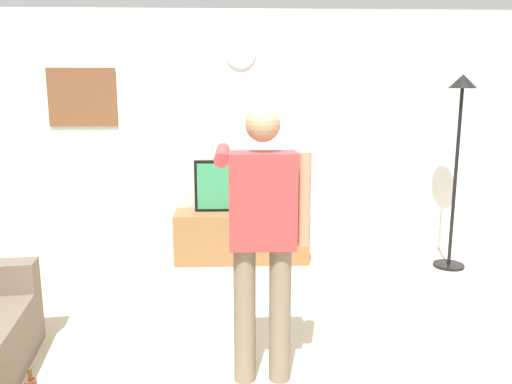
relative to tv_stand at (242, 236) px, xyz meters
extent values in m
cube|color=silver|center=(0.15, 0.35, 1.08)|extent=(6.40, 0.10, 2.70)
cube|color=olive|center=(0.00, 0.00, 0.00)|extent=(1.45, 0.45, 0.55)
sphere|color=black|center=(0.00, -0.24, 0.03)|extent=(0.04, 0.04, 0.04)
cube|color=black|center=(0.00, 0.05, 0.55)|extent=(1.01, 0.06, 0.56)
cube|color=#338C59|center=(0.00, 0.02, 0.55)|extent=(0.95, 0.01, 0.50)
cylinder|color=white|center=(0.00, 0.29, 1.97)|extent=(0.33, 0.03, 0.33)
cube|color=brown|center=(-1.72, 0.30, 1.50)|extent=(0.74, 0.04, 0.62)
cylinder|color=black|center=(2.20, -0.31, -0.26)|extent=(0.32, 0.32, 0.03)
cylinder|color=black|center=(2.20, -0.31, 0.67)|extent=(0.04, 0.04, 1.84)
cone|color=black|center=(2.20, -0.31, 1.66)|extent=(0.28, 0.28, 0.14)
cylinder|color=#7A6B56|center=(-0.01, -2.38, 0.18)|extent=(0.14, 0.14, 0.90)
cylinder|color=#7A6B56|center=(0.22, -2.38, 0.18)|extent=(0.14, 0.14, 0.90)
cube|color=#A53838|center=(0.10, -2.38, 0.92)|extent=(0.41, 0.22, 0.59)
sphere|color=tan|center=(0.10, -2.38, 1.38)|extent=(0.21, 0.21, 0.21)
cylinder|color=#A53838|center=(-0.15, -2.09, 1.17)|extent=(0.09, 0.58, 0.09)
cube|color=white|center=(-0.15, -1.77, 1.17)|extent=(0.04, 0.12, 0.04)
cylinder|color=tan|center=(0.35, -2.38, 0.93)|extent=(0.09, 0.09, 0.58)
cylinder|color=#4C2814|center=(-1.22, -2.78, 0.03)|extent=(0.02, 0.02, 0.07)
camera|label=1|loc=(-0.06, -5.42, 1.59)|focal=35.98mm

